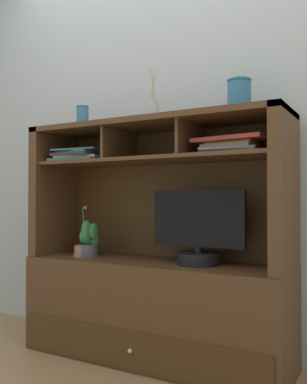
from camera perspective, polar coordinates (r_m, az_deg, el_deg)
floor_plane at (r=2.50m, az=-0.00°, el=-21.63°), size 6.00×6.00×0.02m
back_wall at (r=2.61m, az=2.75°, el=10.71°), size 6.00×0.02×2.80m
media_console at (r=2.39m, az=0.09°, el=-11.95°), size 1.47×0.47×1.30m
tv_monitor at (r=2.23m, az=6.03°, el=-5.58°), size 0.50×0.22×0.39m
potted_orchid at (r=2.59m, az=-9.27°, el=-7.63°), size 0.13×0.13×0.30m
potted_fern at (r=2.56m, az=-8.63°, el=-6.22°), size 0.12×0.13×0.21m
magazine_stack_left at (r=2.57m, az=-9.70°, el=4.79°), size 0.32×0.26×0.07m
magazine_stack_centre at (r=2.17m, az=10.63°, el=6.06°), size 0.39×0.30×0.08m
diffuser_bottle at (r=2.38m, az=-0.08°, el=10.70°), size 0.07×0.07×0.30m
ceramic_vase at (r=2.23m, az=11.39°, el=12.46°), size 0.12×0.12×0.18m
accent_vase at (r=2.64m, az=-9.48°, el=9.88°), size 0.08×0.08×0.13m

